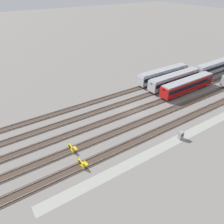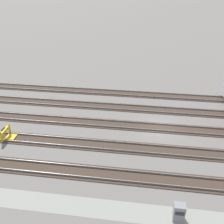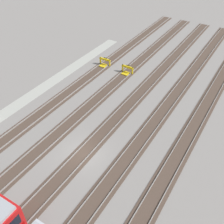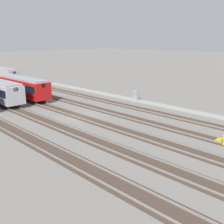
% 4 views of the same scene
% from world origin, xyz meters
% --- Properties ---
extents(ground_plane, '(400.00, 400.00, 0.00)m').
position_xyz_m(ground_plane, '(0.00, 0.00, 0.00)').
color(ground_plane, gray).
extents(service_walkway, '(54.00, 2.00, 0.01)m').
position_xyz_m(service_walkway, '(0.00, -12.86, 0.00)').
color(service_walkway, '#9E9E93').
rests_on(service_walkway, ground).
extents(rail_track_nearest, '(90.00, 2.23, 0.21)m').
position_xyz_m(rail_track_nearest, '(0.00, -8.87, 0.04)').
color(rail_track_nearest, '#47382D').
rests_on(rail_track_nearest, ground).
extents(rail_track_near_inner, '(90.00, 2.23, 0.21)m').
position_xyz_m(rail_track_near_inner, '(0.00, -4.44, 0.04)').
color(rail_track_near_inner, '#47382D').
rests_on(rail_track_near_inner, ground).
extents(rail_track_middle, '(90.00, 2.24, 0.21)m').
position_xyz_m(rail_track_middle, '(0.00, 0.00, 0.04)').
color(rail_track_middle, '#47382D').
rests_on(rail_track_middle, ground).
extents(rail_track_far_inner, '(90.00, 2.23, 0.21)m').
position_xyz_m(rail_track_far_inner, '(0.00, 4.44, 0.04)').
color(rail_track_far_inner, '#47382D').
rests_on(rail_track_far_inner, ground).
extents(rail_track_farthest, '(90.00, 2.23, 0.21)m').
position_xyz_m(rail_track_farthest, '(0.00, 8.87, 0.04)').
color(rail_track_farthest, '#47382D').
rests_on(rail_track_farthest, ground).
extents(subway_car_front_row_right_inner, '(18.05, 3.18, 3.70)m').
position_xyz_m(subway_car_front_row_right_inner, '(18.16, -0.03, 2.04)').
color(subway_car_front_row_right_inner, '#B71414').
rests_on(subway_car_front_row_right_inner, ground).
extents(electrical_cabinet, '(0.90, 0.73, 1.60)m').
position_xyz_m(electrical_cabinet, '(1.12, -12.99, 0.80)').
color(electrical_cabinet, gray).
rests_on(electrical_cabinet, ground).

